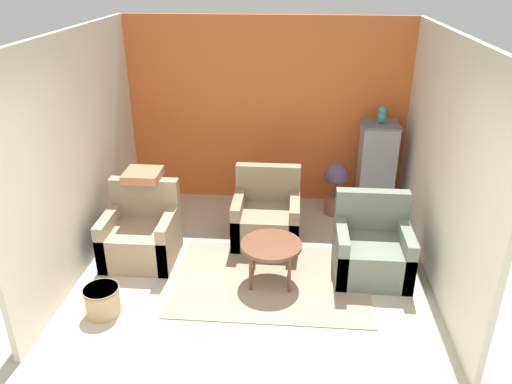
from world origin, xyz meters
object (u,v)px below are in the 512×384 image
armchair_left (141,236)px  coffee_table (271,247)px  birdcage (376,170)px  parrot (382,115)px  armchair_right (371,251)px  armchair_middle (266,218)px  wicker_basket (102,300)px  potted_plant (335,185)px

armchair_left → coffee_table: bearing=-13.0°
birdcage → parrot: parrot is taller
birdcage → armchair_left: bearing=-153.8°
parrot → birdcage: bearing=-90.0°
armchair_right → armchair_middle: 1.39m
armchair_right → parrot: parrot is taller
parrot → wicker_basket: (-2.97, -2.48, -1.25)m
armchair_right → birdcage: bearing=82.0°
potted_plant → parrot: bearing=7.1°
armchair_middle → potted_plant: bearing=41.3°
armchair_middle → wicker_basket: bearing=-133.5°
armchair_middle → potted_plant: 1.20m
coffee_table → armchair_middle: (-0.11, 0.92, -0.14)m
armchair_left → potted_plant: armchair_left is taller
coffee_table → armchair_left: (-1.55, 0.36, -0.14)m
coffee_table → parrot: (1.32, 1.78, 0.98)m
armchair_left → armchair_middle: 1.54m
armchair_left → parrot: bearing=26.3°
wicker_basket → armchair_left: bearing=84.8°
coffee_table → armchair_middle: armchair_middle is taller
birdcage → wicker_basket: 3.89m
armchair_left → wicker_basket: size_ratio=2.52×
coffee_table → potted_plant: 1.88m
armchair_left → birdcage: size_ratio=0.69×
coffee_table → armchair_left: 1.59m
birdcage → armchair_right: bearing=-98.0°
armchair_left → potted_plant: size_ratio=1.20×
armchair_left → armchair_middle: (1.44, 0.56, 0.00)m
armchair_right → parrot: (0.22, 1.53, 1.12)m
armchair_right → parrot: 1.91m
armchair_middle → birdcage: birdcage is taller
armchair_right → birdcage: (0.22, 1.53, 0.36)m
coffee_table → wicker_basket: 1.81m
birdcage → wicker_basket: birdcage is taller
armchair_right → wicker_basket: size_ratio=2.52×
armchair_right → potted_plant: bearing=102.3°
birdcage → wicker_basket: (-2.97, -2.47, -0.49)m
armchair_right → armchair_middle: same height
coffee_table → birdcage: (1.32, 1.77, 0.22)m
armchair_left → armchair_right: size_ratio=1.00×
potted_plant → armchair_left: bearing=-150.0°
armchair_right → armchair_middle: (-1.22, 0.67, 0.00)m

